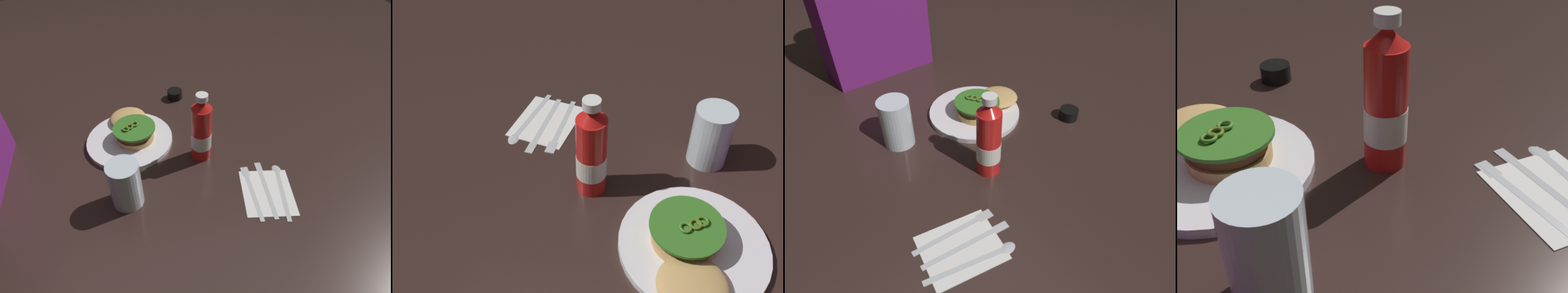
% 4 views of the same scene
% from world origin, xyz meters
% --- Properties ---
extents(ground_plane, '(3.00, 3.00, 0.00)m').
position_xyz_m(ground_plane, '(0.00, 0.00, 0.00)').
color(ground_plane, '#2F1F1B').
extents(dinner_plate, '(0.27, 0.27, 0.01)m').
position_xyz_m(dinner_plate, '(0.03, 0.12, 0.01)').
color(dinner_plate, white).
rests_on(dinner_plate, ground_plane).
extents(burger_sandwich, '(0.22, 0.14, 0.05)m').
position_xyz_m(burger_sandwich, '(0.06, 0.11, 0.03)').
color(burger_sandwich, tan).
rests_on(burger_sandwich, dinner_plate).
extents(ketchup_bottle, '(0.06, 0.06, 0.22)m').
position_xyz_m(ketchup_bottle, '(-0.08, -0.09, 0.10)').
color(ketchup_bottle, red).
rests_on(ketchup_bottle, ground_plane).
extents(water_glass, '(0.08, 0.08, 0.13)m').
position_xyz_m(water_glass, '(-0.21, 0.14, 0.07)').
color(water_glass, silver).
rests_on(water_glass, ground_plane).
extents(condiment_cup, '(0.05, 0.05, 0.03)m').
position_xyz_m(condiment_cup, '(0.24, -0.07, 0.02)').
color(condiment_cup, black).
rests_on(condiment_cup, ground_plane).
extents(napkin, '(0.18, 0.16, 0.00)m').
position_xyz_m(napkin, '(-0.27, -0.23, 0.00)').
color(napkin, white).
rests_on(napkin, ground_plane).
extents(spoon_utensil, '(0.20, 0.06, 0.00)m').
position_xyz_m(spoon_utensil, '(-0.25, -0.28, 0.00)').
color(spoon_utensil, silver).
rests_on(spoon_utensil, napkin).
extents(butter_knife, '(0.20, 0.04, 0.00)m').
position_xyz_m(butter_knife, '(-0.24, -0.23, 0.00)').
color(butter_knife, silver).
rests_on(butter_knife, napkin).
extents(fork_utensil, '(0.19, 0.03, 0.00)m').
position_xyz_m(fork_utensil, '(-0.24, -0.19, 0.00)').
color(fork_utensil, silver).
rests_on(fork_utensil, napkin).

